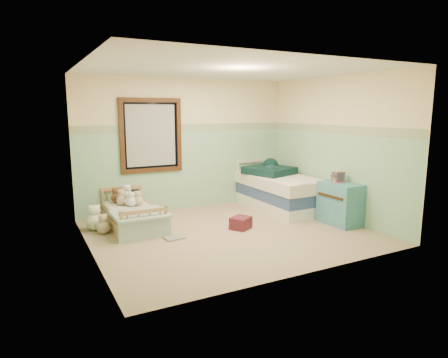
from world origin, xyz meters
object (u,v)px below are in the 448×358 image
twin_bed_frame (279,204)px  plush_floor_cream (95,222)px  floor_book (174,238)px  dresser (340,204)px  red_pillow (241,223)px  plush_floor_tan (103,227)px  toddler_bed_frame (133,221)px

twin_bed_frame → plush_floor_cream: bearing=175.5°
twin_bed_frame → floor_book: 2.56m
plush_floor_cream → dresser: dresser is taller
twin_bed_frame → dresser: bearing=-76.2°
red_pillow → plush_floor_cream: bearing=154.2°
twin_bed_frame → dresser: dresser is taller
dresser → floor_book: (-2.77, 0.57, -0.34)m
plush_floor_cream → plush_floor_tan: 0.27m
plush_floor_tan → floor_book: size_ratio=0.76×
plush_floor_tan → twin_bed_frame: (3.34, -0.01, 0.00)m
toddler_bed_frame → red_pillow: (1.53, -0.96, 0.00)m
floor_book → dresser: bearing=-18.6°
dresser → floor_book: 2.85m
plush_floor_cream → plush_floor_tan: plush_floor_cream is taller
toddler_bed_frame → plush_floor_tan: (-0.51, -0.19, 0.01)m
dresser → toddler_bed_frame: bearing=154.6°
dresser → red_pillow: (-1.63, 0.54, -0.26)m
red_pillow → twin_bed_frame: bearing=29.9°
plush_floor_tan → toddler_bed_frame: bearing=20.8°
toddler_bed_frame → twin_bed_frame: size_ratio=0.81×
plush_floor_cream → twin_bed_frame: bearing=-4.5°
plush_floor_cream → plush_floor_tan: bearing=-72.0°
dresser → floor_book: bearing=168.4°
toddler_bed_frame → plush_floor_tan: 0.54m
plush_floor_cream → dresser: (3.74, -1.56, 0.21)m
plush_floor_tan → floor_book: plush_floor_tan is taller
twin_bed_frame → red_pillow: bearing=-150.1°
twin_bed_frame → toddler_bed_frame: bearing=175.8°
plush_floor_tan → twin_bed_frame: 3.34m
red_pillow → toddler_bed_frame: bearing=147.8°
plush_floor_tan → plush_floor_cream: bearing=108.0°
plush_floor_tan → twin_bed_frame: bearing=-0.2°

